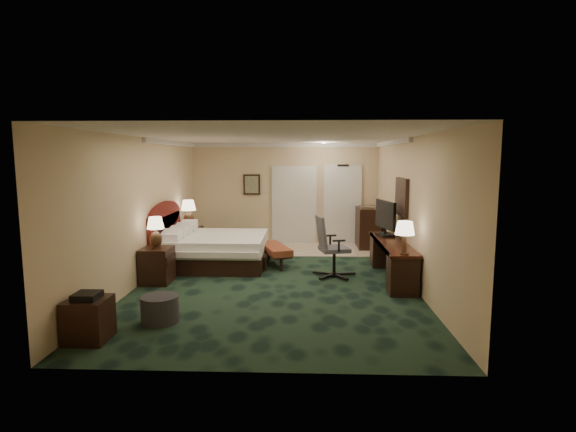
{
  "coord_description": "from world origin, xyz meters",
  "views": [
    {
      "loc": [
        0.54,
        -8.36,
        2.33
      ],
      "look_at": [
        0.2,
        0.6,
        1.15
      ],
      "focal_mm": 28.0,
      "sensor_mm": 36.0,
      "label": 1
    }
  ],
  "objects_px": {
    "nightstand_near": "(157,265)",
    "nightstand_far": "(190,241)",
    "side_table": "(88,320)",
    "desk": "(391,260)",
    "lamp_near": "(156,233)",
    "ottoman": "(160,309)",
    "tv": "(385,218)",
    "lamp_far": "(189,214)",
    "desk_chair": "(334,246)",
    "minibar": "(368,228)",
    "bed_bench": "(275,255)",
    "bed": "(217,250)"
  },
  "relations": [
    {
      "from": "lamp_near",
      "to": "ottoman",
      "type": "relative_size",
      "value": 1.11
    },
    {
      "from": "ottoman",
      "to": "side_table",
      "type": "distance_m",
      "value": 0.98
    },
    {
      "from": "ottoman",
      "to": "minibar",
      "type": "bearing_deg",
      "value": 56.1
    },
    {
      "from": "side_table",
      "to": "nightstand_far",
      "type": "bearing_deg",
      "value": 90.02
    },
    {
      "from": "tv",
      "to": "lamp_far",
      "type": "bearing_deg",
      "value": 150.88
    },
    {
      "from": "bed",
      "to": "nightstand_far",
      "type": "xyz_separation_m",
      "value": [
        -0.86,
        1.04,
        -0.0
      ]
    },
    {
      "from": "desk",
      "to": "tv",
      "type": "relative_size",
      "value": 2.64
    },
    {
      "from": "lamp_far",
      "to": "side_table",
      "type": "relative_size",
      "value": 1.2
    },
    {
      "from": "bed_bench",
      "to": "desk",
      "type": "bearing_deg",
      "value": -44.37
    },
    {
      "from": "desk_chair",
      "to": "nightstand_far",
      "type": "bearing_deg",
      "value": 136.8
    },
    {
      "from": "bed_bench",
      "to": "nightstand_near",
      "type": "bearing_deg",
      "value": -164.92
    },
    {
      "from": "tv",
      "to": "desk_chair",
      "type": "bearing_deg",
      "value": -163.64
    },
    {
      "from": "side_table",
      "to": "bed",
      "type": "bearing_deg",
      "value": 78.19
    },
    {
      "from": "desk_chair",
      "to": "minibar",
      "type": "relative_size",
      "value": 1.16
    },
    {
      "from": "ottoman",
      "to": "lamp_near",
      "type": "bearing_deg",
      "value": 109.26
    },
    {
      "from": "nightstand_far",
      "to": "side_table",
      "type": "relative_size",
      "value": 1.2
    },
    {
      "from": "nightstand_near",
      "to": "side_table",
      "type": "xyz_separation_m",
      "value": [
        -0.0,
        -2.67,
        -0.06
      ]
    },
    {
      "from": "nightstand_near",
      "to": "minibar",
      "type": "relative_size",
      "value": 0.63
    },
    {
      "from": "bed",
      "to": "minibar",
      "type": "bearing_deg",
      "value": 30.36
    },
    {
      "from": "ottoman",
      "to": "tv",
      "type": "relative_size",
      "value": 0.56
    },
    {
      "from": "bed",
      "to": "tv",
      "type": "relative_size",
      "value": 2.21
    },
    {
      "from": "lamp_far",
      "to": "tv",
      "type": "xyz_separation_m",
      "value": [
        4.45,
        -1.37,
        0.1
      ]
    },
    {
      "from": "nightstand_near",
      "to": "tv",
      "type": "height_order",
      "value": "tv"
    },
    {
      "from": "bed",
      "to": "side_table",
      "type": "distance_m",
      "value": 4.18
    },
    {
      "from": "ottoman",
      "to": "side_table",
      "type": "xyz_separation_m",
      "value": [
        -0.7,
        -0.67,
        0.09
      ]
    },
    {
      "from": "nightstand_near",
      "to": "nightstand_far",
      "type": "distance_m",
      "value": 2.46
    },
    {
      "from": "bed",
      "to": "nightstand_near",
      "type": "distance_m",
      "value": 1.66
    },
    {
      "from": "desk",
      "to": "desk_chair",
      "type": "relative_size",
      "value": 2.05
    },
    {
      "from": "lamp_far",
      "to": "bed_bench",
      "type": "distance_m",
      "value": 2.49
    },
    {
      "from": "bed",
      "to": "lamp_near",
      "type": "height_order",
      "value": "lamp_near"
    },
    {
      "from": "lamp_near",
      "to": "ottoman",
      "type": "distance_m",
      "value": 2.22
    },
    {
      "from": "bed",
      "to": "side_table",
      "type": "height_order",
      "value": "bed"
    },
    {
      "from": "bed",
      "to": "minibar",
      "type": "xyz_separation_m",
      "value": [
        3.53,
        2.07,
        0.19
      ]
    },
    {
      "from": "nightstand_far",
      "to": "tv",
      "type": "bearing_deg",
      "value": -16.75
    },
    {
      "from": "nightstand_near",
      "to": "nightstand_far",
      "type": "bearing_deg",
      "value": 90.04
    },
    {
      "from": "bed",
      "to": "desk",
      "type": "bearing_deg",
      "value": -15.06
    },
    {
      "from": "bed",
      "to": "lamp_far",
      "type": "bearing_deg",
      "value": 129.37
    },
    {
      "from": "lamp_far",
      "to": "tv",
      "type": "distance_m",
      "value": 4.65
    },
    {
      "from": "nightstand_near",
      "to": "desk",
      "type": "height_order",
      "value": "desk"
    },
    {
      "from": "nightstand_far",
      "to": "desk_chair",
      "type": "distance_m",
      "value": 3.85
    },
    {
      "from": "lamp_far",
      "to": "nightstand_far",
      "type": "bearing_deg",
      "value": -52.5
    },
    {
      "from": "tv",
      "to": "desk_chair",
      "type": "xyz_separation_m",
      "value": [
        -1.08,
        -0.58,
        -0.48
      ]
    },
    {
      "from": "nightstand_near",
      "to": "lamp_far",
      "type": "xyz_separation_m",
      "value": [
        -0.04,
        2.51,
        0.66
      ]
    },
    {
      "from": "lamp_near",
      "to": "lamp_far",
      "type": "distance_m",
      "value": 2.54
    },
    {
      "from": "bed",
      "to": "lamp_near",
      "type": "xyz_separation_m",
      "value": [
        -0.84,
        -1.45,
        0.62
      ]
    },
    {
      "from": "side_table",
      "to": "desk",
      "type": "height_order",
      "value": "desk"
    },
    {
      "from": "desk",
      "to": "minibar",
      "type": "height_order",
      "value": "minibar"
    },
    {
      "from": "lamp_near",
      "to": "desk_chair",
      "type": "height_order",
      "value": "lamp_near"
    },
    {
      "from": "bed_bench",
      "to": "ottoman",
      "type": "distance_m",
      "value": 3.77
    },
    {
      "from": "tv",
      "to": "desk_chair",
      "type": "height_order",
      "value": "tv"
    }
  ]
}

